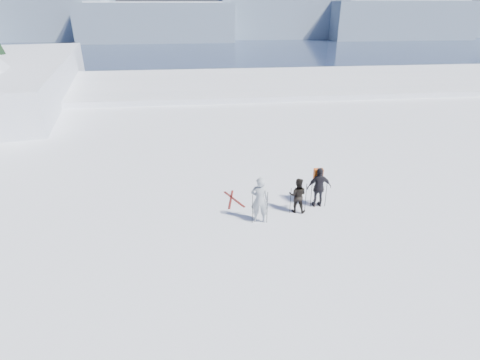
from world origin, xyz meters
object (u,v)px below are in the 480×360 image
Objects in this scene: skier_pack at (319,187)px; skis_loose at (233,199)px; skier_dark at (298,195)px; skier_grey at (260,200)px.

skier_pack is 1.05× the size of skis_loose.
skis_loose is (-2.55, 1.34, -0.74)m from skier_dark.
skier_dark is 0.85× the size of skier_pack.
skis_loose is at bearing -8.35° from skier_dark.
skier_grey is 2.85m from skier_pack.
skier_dark is at bearing -147.49° from skier_grey.
skis_loose is (-3.56, 1.00, -0.87)m from skier_pack.
skier_grey is 1.14× the size of skis_loose.
skier_grey reaches higher than skis_loose.
skier_dark is at bearing 18.78° from skier_pack.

